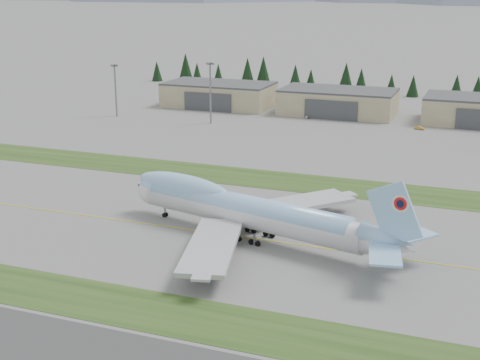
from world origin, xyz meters
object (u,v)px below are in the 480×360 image
at_px(service_vehicle_a, 306,119).
at_px(service_vehicle_b, 419,130).
at_px(hangar_center, 338,102).
at_px(hangar_left, 219,94).
at_px(boeing_747_freighter, 246,210).

relative_size(service_vehicle_a, service_vehicle_b, 0.82).
distance_m(hangar_center, service_vehicle_b, 41.85).
relative_size(hangar_left, hangar_center, 1.00).
height_order(boeing_747_freighter, hangar_center, boeing_747_freighter).
bearing_deg(hangar_center, hangar_left, 180.00).
relative_size(hangar_left, service_vehicle_a, 15.00).
bearing_deg(service_vehicle_a, service_vehicle_b, -26.15).
bearing_deg(service_vehicle_b, hangar_left, 94.10).
height_order(hangar_center, service_vehicle_b, hangar_center).
bearing_deg(hangar_left, hangar_center, 0.00).
bearing_deg(hangar_left, service_vehicle_a, -17.31).
bearing_deg(service_vehicle_a, boeing_747_freighter, -99.37).
distance_m(boeing_747_freighter, hangar_center, 150.24).
xyz_separation_m(boeing_747_freighter, hangar_center, (-13.22, 149.65, -0.87)).
height_order(hangar_left, hangar_center, same).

